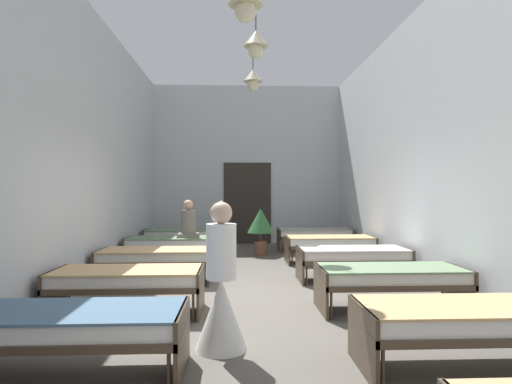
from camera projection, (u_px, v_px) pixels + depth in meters
name	position (u px, v px, depth m)	size (l,w,h in m)	color
ground_plane	(258.00, 298.00, 6.53)	(6.12, 13.21, 0.10)	#59544C
room_shell	(254.00, 147.00, 7.76)	(5.92, 12.81, 4.70)	silver
bed_left_row_1	(72.00, 325.00, 3.65)	(1.90, 0.84, 0.57)	#473828
bed_right_row_1	(466.00, 320.00, 3.81)	(1.90, 0.84, 0.57)	#473828
bed_left_row_2	(128.00, 280.00, 5.52)	(1.90, 0.84, 0.57)	#473828
bed_right_row_2	(391.00, 277.00, 5.67)	(1.90, 0.84, 0.57)	#473828
bed_left_row_3	(155.00, 257.00, 7.39)	(1.90, 0.84, 0.57)	#473828
bed_right_row_3	(353.00, 256.00, 7.54)	(1.90, 0.84, 0.57)	#473828
bed_left_row_4	(172.00, 243.00, 9.26)	(1.90, 0.84, 0.57)	#473828
bed_right_row_4	(330.00, 243.00, 9.41)	(1.90, 0.84, 0.57)	#473828
bed_left_row_5	(183.00, 234.00, 11.12)	(1.90, 0.84, 0.57)	#473828
bed_right_row_5	(314.00, 234.00, 11.28)	(1.90, 0.84, 0.57)	#473828
nurse_near_aisle	(221.00, 296.00, 4.29)	(0.52, 0.52, 1.49)	white
patient_seated_primary	(188.00, 223.00, 9.29)	(0.44, 0.44, 0.80)	slate
potted_plant	(261.00, 224.00, 10.45)	(0.65, 0.65, 1.14)	brown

